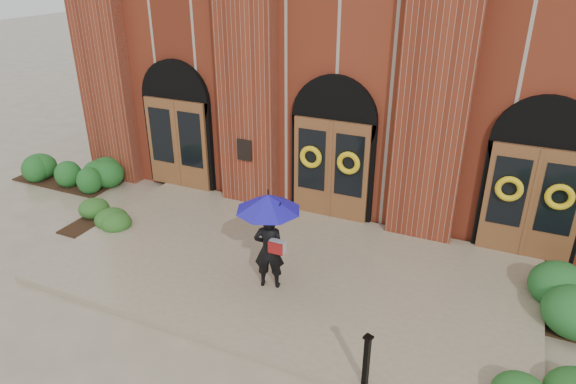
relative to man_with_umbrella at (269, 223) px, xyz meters
The scene contains 7 objects.
ground 1.67m from the man_with_umbrella, 86.10° to the left, with size 90.00×90.00×0.00m, color tan.
landing 1.67m from the man_with_umbrella, 86.87° to the left, with size 10.00×5.30×0.15m, color gray.
church_building 9.60m from the man_with_umbrella, 89.74° to the left, with size 16.20×12.53×7.00m.
man_with_umbrella is the anchor object (origin of this frame).
metal_post 3.17m from the man_with_umbrella, 34.92° to the right, with size 0.16×0.16×0.93m.
hedge_wall_left 8.42m from the man_with_umbrella, 162.81° to the left, with size 2.83×1.13×0.73m, color #1B531E.
hedge_front_left 5.26m from the man_with_umbrella, behind, with size 1.32×1.13×0.47m, color #27561D.
Camera 1 is at (3.80, -8.24, 6.22)m, focal length 32.00 mm.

